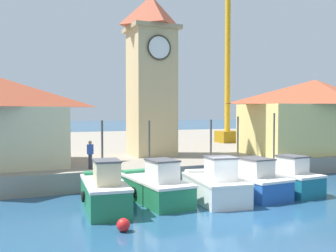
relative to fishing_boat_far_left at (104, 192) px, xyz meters
The scene contains 12 objects.
ground_plane 5.67m from the fishing_boat_far_left, 23.38° to the right, with size 300.00×300.00×0.00m, color navy.
quay_wharf 24.45m from the fishing_boat_far_left, 77.85° to the left, with size 120.00×40.00×1.15m, color gray.
fishing_boat_far_left is the anchor object (origin of this frame).
fishing_boat_left_outer 2.74m from the fishing_boat_far_left, 12.01° to the left, with size 2.33×5.20×4.00m.
fishing_boat_left_inner 5.49m from the fishing_boat_far_left, ahead, with size 2.58×4.50×4.04m.
fishing_boat_mid_left 7.74m from the fishing_boat_far_left, ahead, with size 2.53×5.36×4.17m.
fishing_boat_center 10.05m from the fishing_boat_far_left, ahead, with size 2.31×4.89×4.36m.
clock_tower 13.58m from the fishing_boat_far_left, 59.32° to the left, with size 3.54×3.54×13.47m.
warehouse_right 20.45m from the fishing_boat_far_left, 20.60° to the left, with size 11.82×5.67×5.82m.
port_crane_near 26.24m from the fishing_boat_far_left, 46.30° to the left, with size 4.85×7.22×19.11m.
mooring_buoy 3.51m from the fishing_boat_far_left, 91.91° to the right, with size 0.50×0.50×0.50m, color red.
dock_worker_near_tower 5.17m from the fishing_boat_far_left, 85.61° to the left, with size 0.34×0.22×1.62m.
Camera 1 is at (-9.29, -15.19, 4.52)m, focal length 42.00 mm.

